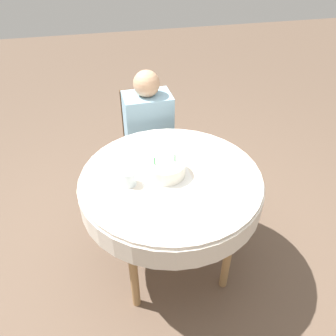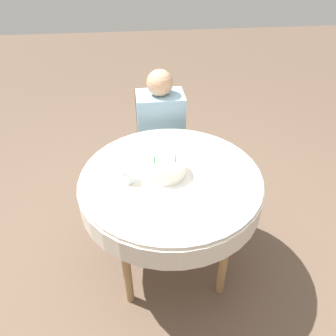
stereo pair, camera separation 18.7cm
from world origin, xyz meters
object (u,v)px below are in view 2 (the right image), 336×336
(chair, at_px, (160,139))
(drinking_glass, at_px, (128,175))
(birthday_cake, at_px, (165,168))
(person, at_px, (161,126))

(chair, height_order, drinking_glass, chair)
(birthday_cake, bearing_deg, chair, 87.28)
(person, bearing_deg, chair, 90.00)
(person, xyz_separation_m, drinking_glass, (-0.25, -0.78, 0.15))
(birthday_cake, bearing_deg, person, 86.81)
(chair, height_order, birthday_cake, birthday_cake)
(drinking_glass, bearing_deg, person, 71.93)
(chair, xyz_separation_m, birthday_cake, (-0.04, -0.83, 0.33))
(chair, xyz_separation_m, person, (0.00, -0.09, 0.19))
(chair, bearing_deg, birthday_cake, -93.66)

